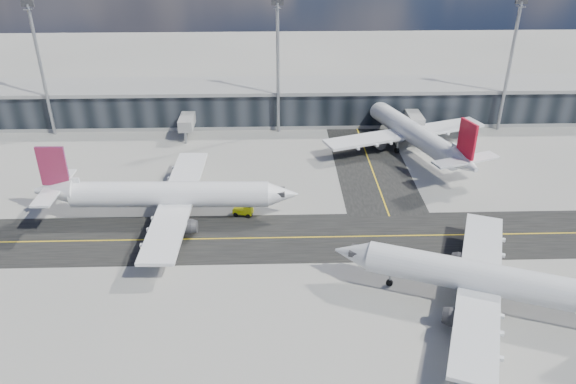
{
  "coord_description": "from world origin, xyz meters",
  "views": [
    {
      "loc": [
        -1.31,
        -69.98,
        47.97
      ],
      "look_at": [
        1.04,
        9.8,
        5.0
      ],
      "focal_mm": 35.0,
      "sensor_mm": 36.0,
      "label": 1
    }
  ],
  "objects_px": {
    "airliner_redtail": "(411,132)",
    "airliner_near": "(495,281)",
    "airliner_af": "(166,195)",
    "service_van": "(396,135)",
    "baggage_tug": "(245,210)"
  },
  "relations": [
    {
      "from": "airliner_redtail",
      "to": "airliner_near",
      "type": "xyz_separation_m",
      "value": [
        -0.45,
        -50.11,
        -0.07
      ]
    },
    {
      "from": "airliner_af",
      "to": "airliner_redtail",
      "type": "distance_m",
      "value": 52.83
    },
    {
      "from": "service_van",
      "to": "baggage_tug",
      "type": "bearing_deg",
      "value": -140.59
    },
    {
      "from": "airliner_af",
      "to": "service_van",
      "type": "distance_m",
      "value": 55.0
    },
    {
      "from": "service_van",
      "to": "airliner_redtail",
      "type": "bearing_deg",
      "value": -81.89
    },
    {
      "from": "baggage_tug",
      "to": "service_van",
      "type": "distance_m",
      "value": 45.18
    },
    {
      "from": "airliner_redtail",
      "to": "service_van",
      "type": "bearing_deg",
      "value": 84.4
    },
    {
      "from": "airliner_af",
      "to": "service_van",
      "type": "xyz_separation_m",
      "value": [
        44.46,
        32.19,
        -3.42
      ]
    },
    {
      "from": "airliner_near",
      "to": "service_van",
      "type": "distance_m",
      "value": 56.43
    },
    {
      "from": "airliner_af",
      "to": "service_van",
      "type": "relative_size",
      "value": 7.59
    },
    {
      "from": "airliner_af",
      "to": "service_van",
      "type": "height_order",
      "value": "airliner_af"
    },
    {
      "from": "airliner_redtail",
      "to": "service_van",
      "type": "relative_size",
      "value": 7.32
    },
    {
      "from": "airliner_af",
      "to": "airliner_redtail",
      "type": "bearing_deg",
      "value": 121.05
    },
    {
      "from": "baggage_tug",
      "to": "service_van",
      "type": "relative_size",
      "value": 0.63
    },
    {
      "from": "airliner_af",
      "to": "airliner_near",
      "type": "height_order",
      "value": "airliner_af"
    }
  ]
}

